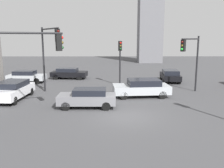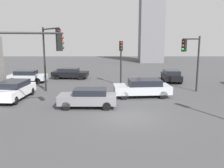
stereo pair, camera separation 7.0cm
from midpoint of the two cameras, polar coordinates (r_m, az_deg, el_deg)
The scene contains 11 objects.
ground_plane at distance 15.95m, azimuth 3.23°, elevation -7.52°, with size 102.21×102.21×0.00m, color #424244.
traffic_light_0 at distance 14.87m, azimuth -19.81°, elevation 6.14°, with size 3.92×2.19×5.43m.
traffic_light_1 at distance 22.94m, azimuth 17.97°, elevation 6.83°, with size 2.19×1.99×5.15m.
traffic_light_2 at distance 21.73m, azimuth -14.29°, elevation 8.56°, with size 2.40×3.74×5.93m.
traffic_light_4 at distance 25.49m, azimuth 2.04°, elevation 6.89°, with size 0.39×0.49×4.66m.
car_0 at distance 28.88m, azimuth 13.58°, elevation 1.97°, with size 2.22×4.30×1.37m.
car_1 at distance 29.08m, azimuth -19.24°, elevation 1.73°, with size 4.14×1.92×1.37m.
car_2 at distance 30.54m, azimuth -9.91°, elevation 2.55°, with size 4.47×2.23×1.32m.
car_3 at distance 21.62m, azimuth -22.27°, elevation -1.27°, with size 2.47×4.90×1.49m.
car_4 at distance 17.75m, azimuth -5.62°, elevation -3.17°, with size 4.15×1.71×1.40m.
car_6 at distance 21.10m, azimuth 7.08°, elevation -0.81°, with size 4.93×2.51×1.50m.
Camera 2 is at (-0.90, -15.12, 5.01)m, focal length 39.17 mm.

